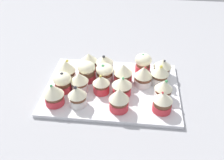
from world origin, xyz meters
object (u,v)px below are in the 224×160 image
at_px(cupcake_9, 67,70).
at_px(cupcake_12, 101,84).
at_px(cupcake_6, 123,73).
at_px(cupcake_4, 160,74).
at_px(cupcake_10, 163,89).
at_px(cupcake_8, 87,71).
at_px(cupcake_3, 89,61).
at_px(baking_tray, 112,88).
at_px(cupcake_0, 162,67).
at_px(cupcake_16, 119,99).
at_px(cupcake_7, 105,73).
at_px(cupcake_13, 79,81).
at_px(cupcake_14, 63,82).
at_px(cupcake_11, 122,85).
at_px(cupcake_5, 143,76).
at_px(cupcake_1, 143,63).
at_px(cupcake_18, 54,94).
at_px(cupcake_2, 105,63).
at_px(cupcake_15, 163,102).
at_px(cupcake_17, 77,96).

height_order(cupcake_9, cupcake_12, cupcake_9).
bearing_deg(cupcake_6, cupcake_4, -176.43).
distance_m(cupcake_6, cupcake_10, 0.15).
distance_m(cupcake_8, cupcake_9, 0.07).
xyz_separation_m(cupcake_3, cupcake_9, (0.07, 0.07, 0.00)).
bearing_deg(cupcake_6, cupcake_8, -0.20).
bearing_deg(cupcake_6, cupcake_3, -26.67).
height_order(baking_tray, cupcake_0, cupcake_0).
xyz_separation_m(cupcake_9, cupcake_16, (-0.19, 0.13, -0.00)).
xyz_separation_m(baking_tray, cupcake_0, (-0.17, -0.09, 0.04)).
relative_size(cupcake_3, cupcake_7, 1.00).
bearing_deg(cupcake_13, cupcake_14, 6.91).
xyz_separation_m(cupcake_6, cupcake_11, (-0.00, 0.06, -0.00)).
distance_m(cupcake_4, cupcake_9, 0.32).
distance_m(cupcake_3, cupcake_5, 0.21).
bearing_deg(cupcake_11, cupcake_10, 178.77).
bearing_deg(cupcake_4, cupcake_5, 12.83).
relative_size(cupcake_1, cupcake_8, 1.04).
bearing_deg(cupcake_7, cupcake_18, 44.40).
distance_m(cupcake_2, cupcake_18, 0.23).
bearing_deg(cupcake_5, cupcake_16, 61.35).
distance_m(cupcake_0, cupcake_9, 0.33).
relative_size(cupcake_9, cupcake_15, 1.14).
height_order(cupcake_8, cupcake_9, cupcake_9).
distance_m(cupcake_7, cupcake_15, 0.23).
distance_m(cupcake_0, cupcake_8, 0.27).
relative_size(cupcake_17, cupcake_18, 0.96).
relative_size(cupcake_2, cupcake_3, 1.02).
bearing_deg(cupcake_8, cupcake_5, 178.43).
relative_size(cupcake_9, cupcake_17, 1.12).
xyz_separation_m(cupcake_0, cupcake_2, (0.21, -0.00, 0.00)).
bearing_deg(cupcake_3, cupcake_6, 153.33).
height_order(cupcake_1, cupcake_5, same).
bearing_deg(cupcake_18, cupcake_14, -98.15).
xyz_separation_m(cupcake_13, cupcake_18, (0.06, 0.07, 0.00)).
bearing_deg(cupcake_8, cupcake_7, -176.15).
xyz_separation_m(cupcake_4, cupcake_11, (0.12, 0.07, -0.00)).
height_order(baking_tray, cupcake_7, cupcake_7).
height_order(cupcake_3, cupcake_13, same).
relative_size(baking_tray, cupcake_2, 6.48).
height_order(cupcake_15, cupcake_16, cupcake_16).
height_order(cupcake_13, cupcake_17, cupcake_17).
height_order(cupcake_8, cupcake_11, cupcake_8).
bearing_deg(baking_tray, cupcake_8, -19.65).
bearing_deg(cupcake_18, cupcake_6, -147.00).
bearing_deg(cupcake_8, cupcake_1, -159.97).
bearing_deg(cupcake_12, cupcake_1, -135.53).
height_order(cupcake_5, cupcake_11, cupcake_5).
bearing_deg(cupcake_8, cupcake_12, 133.77).
distance_m(cupcake_13, cupcake_18, 0.10).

